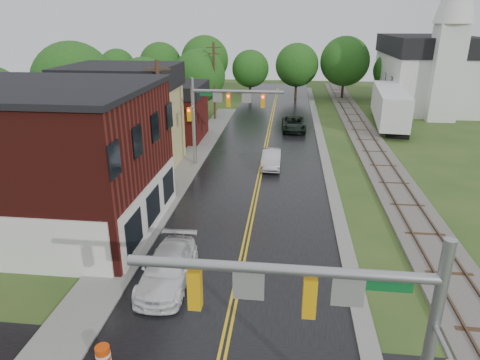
% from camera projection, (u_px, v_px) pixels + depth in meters
% --- Properties ---
extents(main_road, '(10.00, 90.00, 0.02)m').
position_uv_depth(main_road, '(264.00, 156.00, 38.24)').
color(main_road, black).
rests_on(main_road, ground).
extents(curb_right, '(0.80, 70.00, 0.12)m').
position_uv_depth(curb_right, '(321.00, 143.00, 42.31)').
color(curb_right, gray).
rests_on(curb_right, ground).
extents(sidewalk_left, '(2.40, 50.00, 0.12)m').
position_uv_depth(sidewalk_left, '(183.00, 172.00, 34.26)').
color(sidewalk_left, gray).
rests_on(sidewalk_left, ground).
extents(brick_building, '(14.30, 10.30, 8.30)m').
position_uv_depth(brick_building, '(28.00, 159.00, 24.17)').
color(brick_building, '#4C1410').
rests_on(brick_building, ground).
extents(yellow_house, '(8.00, 7.00, 6.40)m').
position_uv_depth(yellow_house, '(126.00, 129.00, 34.56)').
color(yellow_house, tan).
rests_on(yellow_house, ground).
extents(darkred_building, '(7.00, 6.00, 4.40)m').
position_uv_depth(darkred_building, '(168.00, 117.00, 43.17)').
color(darkred_building, '#3F0F0C').
rests_on(darkred_building, ground).
extents(church, '(10.40, 18.40, 20.00)m').
position_uv_depth(church, '(428.00, 65.00, 56.06)').
color(church, silver).
rests_on(church, ground).
extents(railroad, '(3.20, 80.00, 0.30)m').
position_uv_depth(railroad, '(369.00, 143.00, 41.78)').
color(railroad, '#59544C').
rests_on(railroad, ground).
extents(traffic_signal_near, '(7.34, 0.30, 7.20)m').
position_uv_depth(traffic_signal_near, '(340.00, 318.00, 10.11)').
color(traffic_signal_near, gray).
rests_on(traffic_signal_near, ground).
extents(traffic_signal_far, '(7.34, 0.43, 7.20)m').
position_uv_depth(traffic_signal_far, '(219.00, 107.00, 34.05)').
color(traffic_signal_far, gray).
rests_on(traffic_signal_far, ground).
extents(utility_pole_b, '(1.80, 0.28, 9.00)m').
position_uv_depth(utility_pole_b, '(161.00, 123.00, 29.86)').
color(utility_pole_b, '#382616').
rests_on(utility_pole_b, ground).
extents(utility_pole_c, '(1.80, 0.28, 9.00)m').
position_uv_depth(utility_pole_c, '(214.00, 80.00, 50.28)').
color(utility_pole_c, '#382616').
rests_on(utility_pole_c, ground).
extents(tree_left_b, '(7.60, 7.60, 9.69)m').
position_uv_depth(tree_left_b, '(75.00, 85.00, 39.87)').
color(tree_left_b, black).
rests_on(tree_left_b, ground).
extents(tree_left_c, '(6.00, 6.00, 7.65)m').
position_uv_depth(tree_left_c, '(145.00, 86.00, 47.30)').
color(tree_left_c, black).
rests_on(tree_left_c, ground).
extents(tree_left_e, '(6.40, 6.40, 8.16)m').
position_uv_depth(tree_left_e, '(200.00, 77.00, 52.23)').
color(tree_left_e, black).
rests_on(tree_left_e, ground).
extents(suv_dark, '(2.69, 5.48, 1.50)m').
position_uv_depth(suv_dark, '(294.00, 124.00, 46.65)').
color(suv_dark, black).
rests_on(suv_dark, ground).
extents(sedan_silver, '(1.52, 4.31, 1.42)m').
position_uv_depth(sedan_silver, '(271.00, 159.00, 35.22)').
color(sedan_silver, '#B5B4B9').
rests_on(sedan_silver, ground).
extents(pickup_white, '(2.16, 5.21, 1.51)m').
position_uv_depth(pickup_white, '(168.00, 269.00, 19.75)').
color(pickup_white, white).
rests_on(pickup_white, ground).
extents(semi_trailer, '(4.34, 13.84, 4.20)m').
position_uv_depth(semi_trailer, '(390.00, 105.00, 47.90)').
color(semi_trailer, black).
rests_on(semi_trailer, ground).
extents(construction_barrel, '(0.66, 0.66, 0.91)m').
position_uv_depth(construction_barrel, '(103.00, 357.00, 15.00)').
color(construction_barrel, '#CE3D09').
rests_on(construction_barrel, ground).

